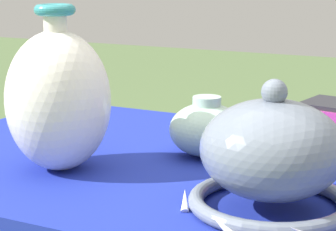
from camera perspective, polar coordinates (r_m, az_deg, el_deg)
display_table at (r=1.12m, az=5.49°, el=-8.97°), size 1.21×0.69×0.75m
vase_tall_bulbous at (r=1.09m, az=-9.54°, el=1.40°), size 0.17×0.17×0.28m
vase_dome_bell at (r=0.92m, az=9.04°, el=-3.70°), size 0.24×0.25×0.19m
jar_round_celadon at (r=1.18m, az=3.37°, el=-1.18°), size 0.13×0.13×0.11m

